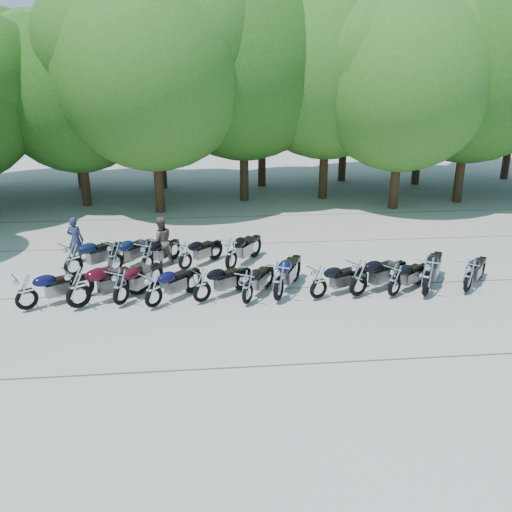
{
  "coord_description": "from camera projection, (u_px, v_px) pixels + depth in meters",
  "views": [
    {
      "loc": [
        -1.5,
        -13.84,
        6.59
      ],
      "look_at": [
        0.0,
        1.5,
        1.1
      ],
      "focal_mm": 38.0,
      "sensor_mm": 36.0,
      "label": 1
    }
  ],
  "objects": [
    {
      "name": "motorcycle_13",
      "position": [
        115.0,
        256.0,
        17.81
      ],
      "size": [
        1.88,
        2.18,
        1.26
      ],
      "primitive_type": null,
      "rotation": [
        0.0,
        0.0,
        2.49
      ],
      "color": "#0D193A",
      "rests_on": "ground"
    },
    {
      "name": "motorcycle_9",
      "position": [
        395.0,
        280.0,
        15.96
      ],
      "size": [
        2.02,
        1.74,
        1.16
      ],
      "primitive_type": null,
      "rotation": [
        0.0,
        0.0,
        2.22
      ],
      "color": "black",
      "rests_on": "ground"
    },
    {
      "name": "tree_11",
      "position": [
        158.0,
        86.0,
        28.54
      ],
      "size": [
        7.56,
        7.56,
        9.28
      ],
      "color": "#3A2614",
      "rests_on": "ground"
    },
    {
      "name": "rider_1",
      "position": [
        161.0,
        241.0,
        18.52
      ],
      "size": [
        0.98,
        0.85,
        1.72
      ],
      "primitive_type": "imported",
      "rotation": [
        0.0,
        0.0,
        3.41
      ],
      "color": "brown",
      "rests_on": "ground"
    },
    {
      "name": "motorcycle_11",
      "position": [
        469.0,
        275.0,
        16.23
      ],
      "size": [
        1.88,
        2.03,
        1.2
      ],
      "primitive_type": null,
      "rotation": [
        0.0,
        0.0,
        2.43
      ],
      "color": "black",
      "rests_on": "ground"
    },
    {
      "name": "motorcycle_4",
      "position": [
        202.0,
        285.0,
        15.55
      ],
      "size": [
        2.12,
        1.74,
        1.2
      ],
      "primitive_type": null,
      "rotation": [
        0.0,
        0.0,
        2.17
      ],
      "color": "black",
      "rests_on": "ground"
    },
    {
      "name": "rider_0",
      "position": [
        75.0,
        240.0,
        18.78
      ],
      "size": [
        0.69,
        0.56,
        1.64
      ],
      "primitive_type": "imported",
      "rotation": [
        0.0,
        0.0,
        2.82
      ],
      "color": "#212745",
      "rests_on": "ground"
    },
    {
      "name": "tree_4",
      "position": [
        243.0,
        62.0,
        25.42
      ],
      "size": [
        9.13,
        9.13,
        11.2
      ],
      "color": "#3A2614",
      "rests_on": "ground"
    },
    {
      "name": "motorcycle_3",
      "position": [
        153.0,
        289.0,
        15.19
      ],
      "size": [
        1.99,
        2.03,
        1.23
      ],
      "primitive_type": null,
      "rotation": [
        0.0,
        0.0,
        2.38
      ],
      "color": "#0D0B33",
      "rests_on": "ground"
    },
    {
      "name": "tree_14",
      "position": [
        425.0,
        78.0,
        29.44
      ],
      "size": [
        8.02,
        8.02,
        9.84
      ],
      "color": "#3A2614",
      "rests_on": "ground"
    },
    {
      "name": "ground",
      "position": [
        261.0,
        310.0,
        15.33
      ],
      "size": [
        90.0,
        90.0,
        0.0
      ],
      "primitive_type": "plane",
      "color": "gray",
      "rests_on": "ground"
    },
    {
      "name": "motorcycle_8",
      "position": [
        359.0,
        277.0,
        15.91
      ],
      "size": [
        2.42,
        1.8,
        1.34
      ],
      "primitive_type": null,
      "rotation": [
        0.0,
        0.0,
        2.09
      ],
      "color": "black",
      "rests_on": "ground"
    },
    {
      "name": "motorcycle_2",
      "position": [
        120.0,
        286.0,
        15.36
      ],
      "size": [
        1.76,
        2.28,
        1.27
      ],
      "primitive_type": null,
      "rotation": [
        0.0,
        0.0,
        2.59
      ],
      "color": "#3C0811",
      "rests_on": "ground"
    },
    {
      "name": "motorcycle_0",
      "position": [
        26.0,
        291.0,
        15.04
      ],
      "size": [
        2.23,
        1.71,
        1.24
      ],
      "primitive_type": null,
      "rotation": [
        0.0,
        0.0,
        2.11
      ],
      "color": "#0C0C36",
      "rests_on": "ground"
    },
    {
      "name": "motorcycle_7",
      "position": [
        319.0,
        281.0,
        15.79
      ],
      "size": [
        2.17,
        1.48,
        1.19
      ],
      "primitive_type": null,
      "rotation": [
        0.0,
        0.0,
        2.01
      ],
      "color": "black",
      "rests_on": "ground"
    },
    {
      "name": "tree_5",
      "position": [
        328.0,
        64.0,
        25.92
      ],
      "size": [
        9.04,
        9.04,
        11.1
      ],
      "color": "#3A2614",
      "rests_on": "ground"
    },
    {
      "name": "tree_6",
      "position": [
        404.0,
        82.0,
        24.21
      ],
      "size": [
        8.0,
        8.0,
        9.82
      ],
      "color": "#3A2614",
      "rests_on": "ground"
    },
    {
      "name": "tree_12",
      "position": [
        262.0,
        81.0,
        29.01
      ],
      "size": [
        7.88,
        7.88,
        9.67
      ],
      "color": "#3A2614",
      "rests_on": "ground"
    },
    {
      "name": "motorcycle_10",
      "position": [
        427.0,
        275.0,
        15.92
      ],
      "size": [
        1.98,
        2.54,
        1.42
      ],
      "primitive_type": null,
      "rotation": [
        0.0,
        0.0,
        2.58
      ],
      "color": "black",
      "rests_on": "ground"
    },
    {
      "name": "motorcycle_12",
      "position": [
        73.0,
        259.0,
        17.43
      ],
      "size": [
        2.21,
        2.13,
        1.33
      ],
      "primitive_type": null,
      "rotation": [
        0.0,
        0.0,
        2.32
      ],
      "color": "black",
      "rests_on": "ground"
    },
    {
      "name": "tree_2",
      "position": [
        75.0,
        93.0,
        24.92
      ],
      "size": [
        7.31,
        7.31,
        8.97
      ],
      "color": "#3A2614",
      "rests_on": "ground"
    },
    {
      "name": "motorcycle_5",
      "position": [
        248.0,
        286.0,
        15.46
      ],
      "size": [
        1.59,
        2.11,
        1.17
      ],
      "primitive_type": null,
      "rotation": [
        0.0,
        0.0,
        2.61
      ],
      "color": "black",
      "rests_on": "ground"
    },
    {
      "name": "motorcycle_1",
      "position": [
        78.0,
        287.0,
        15.1
      ],
      "size": [
        2.55,
        2.02,
        1.43
      ],
      "primitive_type": null,
      "rotation": [
        0.0,
        0.0,
        2.14
      ],
      "color": "#370711",
      "rests_on": "ground"
    },
    {
      "name": "tree_10",
      "position": [
        71.0,
        82.0,
        28.58
      ],
      "size": [
        7.78,
        7.78,
        9.55
      ],
      "color": "#3A2614",
      "rests_on": "ground"
    },
    {
      "name": "motorcycle_14",
      "position": [
        147.0,
        256.0,
        17.85
      ],
      "size": [
        1.68,
        2.16,
        1.21
      ],
      "primitive_type": null,
      "rotation": [
        0.0,
        0.0,
        2.59
      ],
      "color": "black",
      "rests_on": "ground"
    },
    {
      "name": "motorcycle_15",
      "position": [
        185.0,
        255.0,
        18.01
      ],
      "size": [
        1.89,
        1.92,
        1.17
      ],
      "primitive_type": null,
      "rotation": [
        0.0,
        0.0,
        2.37
      ],
      "color": "black",
      "rests_on": "ground"
    },
    {
      "name": "tree_13",
      "position": [
        347.0,
        74.0,
        30.3
      ],
      "size": [
        8.31,
        8.31,
        10.2
      ],
      "color": "#3A2614",
      "rests_on": "ground"
    },
    {
      "name": "motorcycle_16",
      "position": [
        231.0,
        253.0,
        17.93
      ],
      "size": [
        1.89,
        2.36,
        1.33
      ],
      "primitive_type": null,
      "rotation": [
        0.0,
        0.0,
        2.56
      ],
      "color": "black",
      "rests_on": "ground"
    },
    {
      "name": "motorcycle_6",
      "position": [
        279.0,
        280.0,
        15.62
      ],
      "size": [
        1.73,
        2.55,
        1.39
      ],
      "primitive_type": null,
      "rotation": [
        0.0,
        0.0,
        2.7
      ],
      "color": "#0C1239",
      "rests_on": "ground"
    },
    {
      "name": "tree_3",
      "position": [
        152.0,
        70.0,
        23.42
      ],
      "size": [
        8.7,
        8.7,
        10.67
      ],
      "color": "#3A2614",
      "rests_on": "ground"
    },
    {
      "name": "tree_7",
      "position": [
        473.0,
        68.0,
        25.26
      ],
      "size": [
        8.79,
        8.79,
        10.79
      ],
      "color": "#3A2614",
      "rests_on": "ground"
    }
  ]
}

